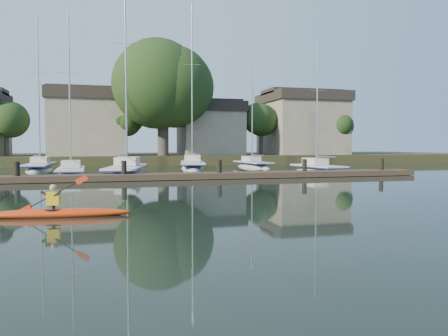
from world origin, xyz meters
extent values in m
plane|color=black|center=(0.00, 0.00, 0.00)|extent=(160.00, 160.00, 0.00)
ellipsoid|color=#D84D10|center=(-5.41, 0.59, 0.09)|extent=(4.30, 0.97, 0.32)
cylinder|color=black|center=(-5.55, 0.61, 0.20)|extent=(0.69, 0.69, 0.09)
imported|color=#2E292D|center=(-5.55, 0.61, 0.54)|extent=(0.25, 0.36, 0.92)
cube|color=yellow|center=(-5.55, 0.61, 0.55)|extent=(0.38, 0.30, 0.38)
sphere|color=tan|center=(-5.55, 0.61, 0.87)|extent=(0.21, 0.21, 0.21)
cube|color=#4A382A|center=(0.00, 14.00, 0.20)|extent=(34.00, 2.00, 0.35)
cylinder|color=black|center=(-9.00, 14.00, 0.30)|extent=(0.32, 0.32, 1.80)
cylinder|color=black|center=(-3.00, 14.00, 0.30)|extent=(0.32, 0.32, 1.80)
cylinder|color=black|center=(3.00, 14.00, 0.30)|extent=(0.32, 0.32, 1.80)
cylinder|color=black|center=(9.00, 14.00, 0.30)|extent=(0.32, 0.32, 1.80)
cylinder|color=black|center=(15.00, 14.00, 0.30)|extent=(0.32, 0.32, 1.80)
ellipsoid|color=silver|center=(-6.44, 18.88, -0.31)|extent=(2.15, 7.64, 1.69)
cube|color=silver|center=(-6.44, 18.88, 0.49)|extent=(2.01, 6.27, 0.12)
cube|color=navy|center=(-6.44, 18.88, 0.42)|extent=(2.09, 6.43, 0.07)
cube|color=beige|center=(-6.46, 19.34, 0.82)|extent=(1.33, 2.17, 0.49)
cylinder|color=#9EA0A5|center=(-6.45, 19.11, 5.88)|extent=(0.11, 0.11, 10.69)
cylinder|color=#9EA0A5|center=(-6.40, 17.75, 1.20)|extent=(0.18, 2.88, 0.07)
cylinder|color=#9EA0A5|center=(-6.45, 19.11, 7.16)|extent=(1.43, 0.08, 0.03)
ellipsoid|color=silver|center=(-2.68, 18.48, -0.38)|extent=(3.99, 9.96, 2.05)
cube|color=silver|center=(-2.68, 18.48, 0.59)|extent=(3.57, 8.22, 0.15)
cube|color=navy|center=(-2.68, 18.48, 0.51)|extent=(3.69, 8.43, 0.09)
cube|color=beige|center=(-2.57, 19.05, 0.99)|extent=(1.98, 2.95, 0.59)
cylinder|color=#9EA0A5|center=(-2.62, 18.76, 7.66)|extent=(0.13, 0.13, 14.03)
cylinder|color=#9EA0A5|center=(-2.94, 17.04, 1.46)|extent=(0.75, 3.65, 0.09)
cylinder|color=#9EA0A5|center=(-2.62, 18.76, 9.35)|extent=(1.70, 0.35, 0.03)
ellipsoid|color=silver|center=(11.96, 17.81, -0.33)|extent=(2.66, 6.78, 1.79)
cube|color=silver|center=(11.96, 17.81, 0.52)|extent=(2.44, 5.58, 0.13)
cube|color=navy|center=(11.96, 17.81, 0.44)|extent=(2.53, 5.72, 0.08)
cube|color=beige|center=(11.92, 18.21, 0.87)|extent=(1.51, 1.98, 0.52)
cylinder|color=#9EA0A5|center=(11.94, 18.01, 5.28)|extent=(0.11, 0.11, 9.44)
cylinder|color=#9EA0A5|center=(12.06, 16.83, 1.27)|extent=(0.34, 2.50, 0.08)
cylinder|color=#9EA0A5|center=(11.94, 18.01, 6.42)|extent=(1.50, 0.19, 0.03)
ellipsoid|color=silver|center=(-9.57, 26.86, -0.33)|extent=(2.13, 8.62, 1.81)
cube|color=silver|center=(-9.57, 26.86, 0.52)|extent=(2.01, 7.07, 0.13)
cube|color=navy|center=(-9.57, 26.86, 0.45)|extent=(2.09, 7.24, 0.08)
cube|color=beige|center=(-9.56, 27.37, 0.88)|extent=(1.37, 2.42, 0.52)
cylinder|color=#9EA0A5|center=(-9.56, 27.12, 6.78)|extent=(0.11, 0.11, 12.41)
cylinder|color=#9EA0A5|center=(-9.58, 25.57, 1.29)|extent=(0.12, 3.26, 0.08)
cylinder|color=#9EA0A5|center=(-9.56, 27.12, 8.26)|extent=(1.53, 0.05, 0.03)
ellipsoid|color=silver|center=(3.59, 26.29, -0.36)|extent=(3.85, 10.50, 1.95)
cube|color=silver|center=(3.59, 26.29, 0.57)|extent=(3.44, 8.66, 0.14)
cube|color=navy|center=(3.59, 26.29, 0.48)|extent=(3.55, 8.87, 0.08)
cube|color=beige|center=(3.69, 26.90, 0.95)|extent=(1.90, 3.08, 0.57)
cylinder|color=#9EA0A5|center=(3.64, 26.59, 7.82)|extent=(0.12, 0.12, 14.40)
cylinder|color=#9EA0A5|center=(3.33, 24.77, 1.39)|extent=(0.73, 3.87, 0.08)
cylinder|color=#9EA0A5|center=(3.64, 26.59, 9.54)|extent=(1.63, 0.31, 0.03)
ellipsoid|color=silver|center=(9.69, 26.89, -0.31)|extent=(2.53, 7.30, 1.70)
cube|color=silver|center=(9.69, 26.89, 0.49)|extent=(2.32, 6.01, 0.13)
cube|color=navy|center=(9.69, 26.89, 0.42)|extent=(2.41, 6.16, 0.07)
cube|color=beige|center=(9.65, 27.32, 0.82)|extent=(1.43, 2.11, 0.49)
cylinder|color=#9EA0A5|center=(9.67, 27.10, 5.46)|extent=(0.11, 0.11, 9.84)
cylinder|color=#9EA0A5|center=(9.78, 25.82, 1.21)|extent=(0.32, 2.71, 0.07)
cylinder|color=#9EA0A5|center=(9.67, 27.10, 6.64)|extent=(1.43, 0.16, 0.03)
cube|color=#2E361B|center=(0.00, 44.00, 0.50)|extent=(90.00, 24.00, 1.00)
cube|color=gray|center=(-6.00, 38.00, 4.00)|extent=(8.00, 8.00, 6.00)
cube|color=#332B25|center=(-6.00, 38.00, 7.60)|extent=(8.40, 8.40, 1.20)
cube|color=gray|center=(8.00, 38.00, 3.50)|extent=(7.00, 7.00, 5.00)
cube|color=#332B25|center=(8.00, 38.00, 6.60)|extent=(7.35, 7.35, 1.20)
cube|color=gray|center=(20.00, 38.00, 4.25)|extent=(9.00, 9.00, 6.50)
cube|color=#332B25|center=(20.00, 38.00, 8.10)|extent=(9.45, 9.45, 1.20)
cylinder|color=#453E37|center=(2.00, 35.00, 3.50)|extent=(1.20, 1.20, 5.00)
sphere|color=#1F3313|center=(2.00, 35.00, 8.50)|extent=(8.50, 8.50, 8.50)
cylinder|color=#453E37|center=(-14.00, 36.00, 2.50)|extent=(0.48, 0.48, 3.00)
sphere|color=#1F3313|center=(-14.00, 36.00, 5.00)|extent=(3.40, 3.40, 3.40)
cylinder|color=#453E37|center=(-2.00, 35.50, 2.40)|extent=(0.38, 0.38, 2.80)
sphere|color=#1F3313|center=(-2.00, 35.50, 4.60)|extent=(2.72, 2.72, 2.72)
cylinder|color=#453E37|center=(14.00, 36.50, 2.60)|extent=(0.50, 0.50, 3.20)
sphere|color=#1F3313|center=(14.00, 36.50, 5.25)|extent=(3.57, 3.57, 3.57)
cylinder|color=#453E37|center=(24.00, 35.00, 2.30)|extent=(0.41, 0.41, 2.60)
sphere|color=#1F3313|center=(24.00, 35.00, 4.45)|extent=(2.89, 2.89, 2.89)
camera|label=1|loc=(-3.97, -13.22, 2.14)|focal=35.00mm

